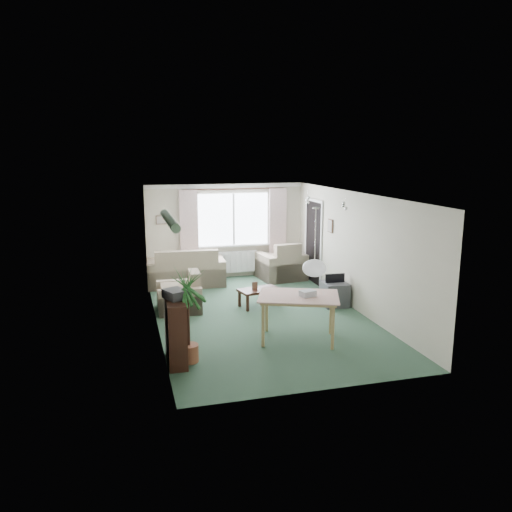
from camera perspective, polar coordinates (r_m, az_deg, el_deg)
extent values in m
plane|color=#2D4C38|center=(9.94, 0.46, -6.84)|extent=(6.50, 6.50, 0.00)
cube|color=white|center=(12.71, -2.60, 4.21)|extent=(1.80, 0.03, 1.30)
cube|color=black|center=(12.56, -2.55, 7.65)|extent=(2.60, 0.03, 0.03)
cube|color=beige|center=(12.45, -7.66, 2.89)|extent=(0.45, 0.08, 2.00)
cube|color=beige|center=(12.95, 2.49, 3.33)|extent=(0.45, 0.08, 2.00)
cube|color=white|center=(12.87, -2.51, -0.67)|extent=(1.20, 0.10, 0.55)
cube|color=black|center=(12.34, 6.60, 1.56)|extent=(0.03, 0.95, 2.00)
sphere|color=white|center=(7.50, 6.70, -1.39)|extent=(0.36, 0.36, 0.36)
cylinder|color=#196626|center=(6.86, -9.86, 4.07)|extent=(1.60, 1.60, 0.12)
sphere|color=silver|center=(10.73, 5.91, 6.62)|extent=(0.20, 0.20, 0.20)
sphere|color=silver|center=(9.75, 10.11, 5.97)|extent=(0.20, 0.20, 0.20)
cube|color=brown|center=(12.44, -10.74, 4.08)|extent=(0.28, 0.03, 0.22)
cube|color=brown|center=(11.34, 8.51, 3.42)|extent=(0.03, 0.24, 0.30)
cube|color=beige|center=(12.21, -8.02, -1.17)|extent=(1.89, 1.07, 0.92)
cube|color=beige|center=(12.70, 2.86, -0.47)|extent=(1.18, 1.13, 0.96)
cube|color=#BCAC8E|center=(10.29, -8.82, -4.00)|extent=(0.88, 0.92, 0.80)
cube|color=black|center=(10.48, 0.36, -4.77)|extent=(0.92, 0.65, 0.38)
cube|color=brown|center=(10.38, -0.13, -3.40)|extent=(0.12, 0.03, 0.16)
cube|color=black|center=(7.79, -9.17, -8.47)|extent=(0.29, 0.82, 1.00)
cube|color=#35363A|center=(7.66, -9.22, -4.32)|extent=(0.40, 0.43, 0.14)
cylinder|color=#205E24|center=(7.70, -7.79, -6.79)|extent=(0.69, 0.69, 1.48)
cube|color=tan|center=(8.63, 4.84, -7.11)|extent=(1.46, 1.22, 0.78)
cube|color=silver|center=(8.47, 5.92, -4.34)|extent=(0.29, 0.25, 0.12)
cube|color=#3C3C41|center=(10.66, 8.95, -4.30)|extent=(0.53, 0.57, 0.50)
cylinder|color=#213099|center=(10.83, 8.33, -5.07)|extent=(0.66, 0.66, 0.12)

